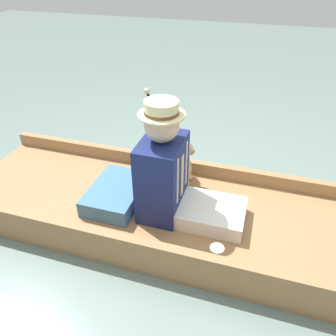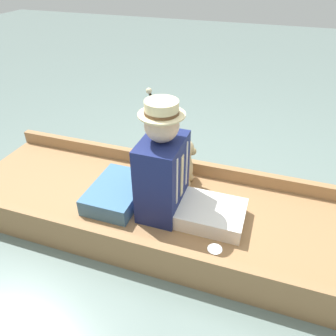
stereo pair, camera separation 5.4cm
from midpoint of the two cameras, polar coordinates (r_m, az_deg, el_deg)
ground_plane at (r=2.45m, az=3.11°, el=-9.89°), size 16.00×16.00×0.00m
punt_boat at (r=2.39m, az=3.18°, el=-8.38°), size 1.00×3.38×0.26m
seat_cushion at (r=2.42m, az=-8.20°, el=-4.23°), size 0.50×0.35×0.12m
seated_person at (r=2.14m, az=1.40°, el=-1.37°), size 0.39×0.71×0.82m
teddy_bear at (r=2.48m, az=3.47°, el=0.86°), size 0.28×0.17×0.40m
wine_glass at (r=1.97m, az=8.89°, el=-14.35°), size 0.08×0.08×0.11m
walking_cane at (r=2.51m, az=-0.66°, el=7.40°), size 0.04×0.26×0.71m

